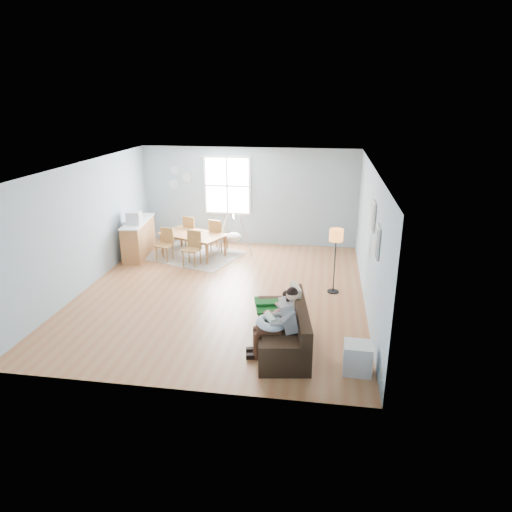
% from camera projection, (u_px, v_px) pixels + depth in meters
% --- Properties ---
extents(room, '(8.40, 9.40, 3.90)m').
position_uv_depth(room, '(220.00, 180.00, 9.06)').
color(room, '#9B5A37').
extents(window, '(1.32, 0.08, 1.62)m').
position_uv_depth(window, '(227.00, 186.00, 12.63)').
color(window, white).
rests_on(window, room).
extents(pictures, '(0.05, 1.34, 0.74)m').
position_uv_depth(pictures, '(375.00, 228.00, 7.85)').
color(pictures, white).
rests_on(pictures, room).
extents(wall_plates, '(0.67, 0.02, 0.66)m').
position_uv_depth(wall_plates, '(178.00, 178.00, 12.78)').
color(wall_plates, '#99B0B7').
rests_on(wall_plates, room).
extents(sofa, '(1.07, 1.96, 0.75)m').
position_uv_depth(sofa, '(285.00, 332.00, 7.62)').
color(sofa, black).
rests_on(sofa, room).
extents(green_throw, '(0.99, 0.86, 0.04)m').
position_uv_depth(green_throw, '(280.00, 305.00, 8.14)').
color(green_throw, '#135323').
rests_on(green_throw, sofa).
extents(beige_pillow, '(0.23, 0.46, 0.44)m').
position_uv_depth(beige_pillow, '(295.00, 298.00, 7.94)').
color(beige_pillow, '#BDB190').
rests_on(beige_pillow, sofa).
extents(father, '(0.88, 0.48, 1.20)m').
position_uv_depth(father, '(279.00, 320.00, 7.25)').
color(father, gray).
rests_on(father, sofa).
extents(nursing_pillow, '(0.60, 0.59, 0.19)m').
position_uv_depth(nursing_pillow, '(271.00, 323.00, 7.27)').
color(nursing_pillow, silver).
rests_on(nursing_pillow, father).
extents(infant, '(0.24, 0.35, 0.13)m').
position_uv_depth(infant, '(270.00, 317.00, 7.27)').
color(infant, silver).
rests_on(infant, nursing_pillow).
extents(toddler, '(0.50, 0.26, 0.77)m').
position_uv_depth(toddler, '(281.00, 307.00, 7.66)').
color(toddler, silver).
rests_on(toddler, sofa).
extents(floor_lamp, '(0.28, 0.28, 1.41)m').
position_uv_depth(floor_lamp, '(336.00, 240.00, 9.46)').
color(floor_lamp, black).
rests_on(floor_lamp, room).
extents(storage_cube, '(0.44, 0.39, 0.48)m').
position_uv_depth(storage_cube, '(357.00, 358.00, 6.93)').
color(storage_cube, silver).
rests_on(storage_cube, room).
extents(rug, '(2.76, 2.41, 0.01)m').
position_uv_depth(rug, '(193.00, 255.00, 12.11)').
color(rug, gray).
rests_on(rug, room).
extents(dining_table, '(1.91, 1.53, 0.59)m').
position_uv_depth(dining_table, '(193.00, 245.00, 12.01)').
color(dining_table, olive).
rests_on(dining_table, rug).
extents(chair_sw, '(0.44, 0.44, 0.83)m').
position_uv_depth(chair_sw, '(166.00, 243.00, 11.65)').
color(chair_sw, brown).
rests_on(chair_sw, rug).
extents(chair_se, '(0.45, 0.45, 0.86)m').
position_uv_depth(chair_se, '(193.00, 246.00, 11.29)').
color(chair_se, brown).
rests_on(chair_se, rug).
extents(chair_nw, '(0.52, 0.52, 0.89)m').
position_uv_depth(chair_nw, '(191.00, 230.00, 12.60)').
color(chair_nw, brown).
rests_on(chair_nw, rug).
extents(chair_ne, '(0.51, 0.51, 0.90)m').
position_uv_depth(chair_ne, '(217.00, 233.00, 12.24)').
color(chair_ne, brown).
rests_on(chair_ne, rug).
extents(counter, '(0.69, 1.73, 0.94)m').
position_uv_depth(counter, '(139.00, 238.00, 11.99)').
color(counter, olive).
rests_on(counter, room).
extents(monitor, '(0.37, 0.35, 0.32)m').
position_uv_depth(monitor, '(134.00, 218.00, 11.48)').
color(monitor, silver).
rests_on(monitor, counter).
extents(baby_swing, '(1.16, 1.17, 0.98)m').
position_uv_depth(baby_swing, '(234.00, 236.00, 12.23)').
color(baby_swing, silver).
rests_on(baby_swing, room).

